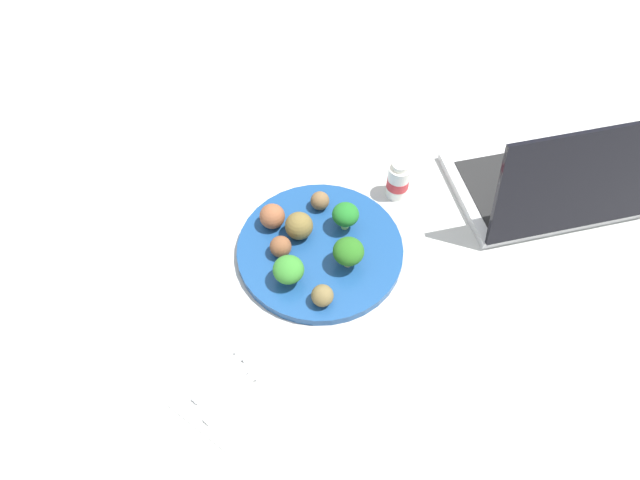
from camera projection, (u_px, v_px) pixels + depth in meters
name	position (u px, v px, depth m)	size (l,w,h in m)	color
ground_plane	(320.00, 252.00, 1.00)	(4.00, 4.00, 0.00)	#B2B2AD
plate	(320.00, 250.00, 0.99)	(0.28, 0.28, 0.02)	navy
broccoli_floret_front_left	(290.00, 271.00, 0.92)	(0.05, 0.05, 0.05)	#ACB87E
broccoli_floret_near_rim	(348.00, 252.00, 0.93)	(0.05, 0.05, 0.06)	#ABBB70
broccoli_floret_front_right	(346.00, 215.00, 0.98)	(0.05, 0.05, 0.05)	#90CC6F
meatball_front_right	(300.00, 224.00, 0.98)	(0.05, 0.05, 0.05)	brown
meatball_back_left	(272.00, 216.00, 0.99)	(0.04, 0.04, 0.04)	brown
meatball_front_left	(322.00, 296.00, 0.91)	(0.04, 0.04, 0.04)	brown
meatball_center	(320.00, 201.00, 1.02)	(0.03, 0.03, 0.03)	brown
meatball_near_rim	(281.00, 247.00, 0.96)	(0.04, 0.04, 0.04)	brown
napkin	(234.00, 380.00, 0.86)	(0.17, 0.12, 0.01)	white
fork	(228.00, 368.00, 0.86)	(0.12, 0.02, 0.01)	silver
knife	(247.00, 382.00, 0.85)	(0.15, 0.03, 0.01)	white
yogurt_bottle	(398.00, 180.00, 1.04)	(0.04, 0.04, 0.08)	white
laptop	(553.00, 183.00, 1.04)	(0.39, 0.37, 0.21)	silver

